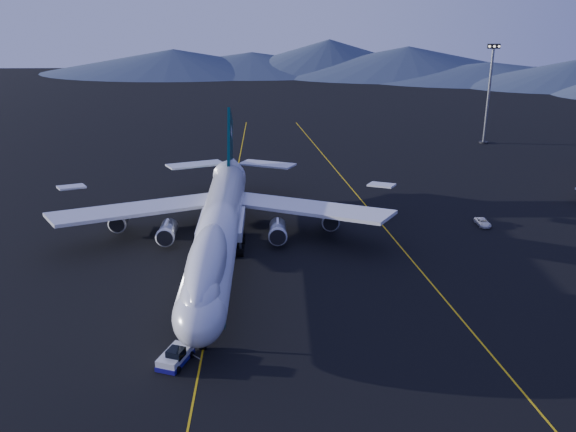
{
  "coord_description": "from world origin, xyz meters",
  "views": [
    {
      "loc": [
        9.06,
        -95.71,
        42.95
      ],
      "look_at": [
        11.24,
        4.94,
        6.0
      ],
      "focal_mm": 40.0,
      "sensor_mm": 36.0,
      "label": 1
    }
  ],
  "objects_px": {
    "boeing_747": "(219,228)",
    "floodlight_mast": "(489,94)",
    "pushback_tug": "(175,358)",
    "service_van": "(483,222)"
  },
  "relations": [
    {
      "from": "boeing_747",
      "to": "floodlight_mast",
      "type": "xyz_separation_m",
      "value": [
        68.11,
        79.99,
        7.96
      ]
    },
    {
      "from": "pushback_tug",
      "to": "service_van",
      "type": "xyz_separation_m",
      "value": [
        50.88,
        44.87,
        -0.09
      ]
    },
    {
      "from": "boeing_747",
      "to": "floodlight_mast",
      "type": "distance_m",
      "value": 105.36
    },
    {
      "from": "boeing_747",
      "to": "service_van",
      "type": "relative_size",
      "value": 16.1
    },
    {
      "from": "service_van",
      "to": "floodlight_mast",
      "type": "height_order",
      "value": "floodlight_mast"
    },
    {
      "from": "service_van",
      "to": "floodlight_mast",
      "type": "bearing_deg",
      "value": 69.56
    },
    {
      "from": "floodlight_mast",
      "to": "boeing_747",
      "type": "bearing_deg",
      "value": -130.42
    },
    {
      "from": "pushback_tug",
      "to": "service_van",
      "type": "relative_size",
      "value": 1.29
    },
    {
      "from": "pushback_tug",
      "to": "floodlight_mast",
      "type": "height_order",
      "value": "floodlight_mast"
    },
    {
      "from": "boeing_747",
      "to": "pushback_tug",
      "type": "height_order",
      "value": "boeing_747"
    }
  ]
}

